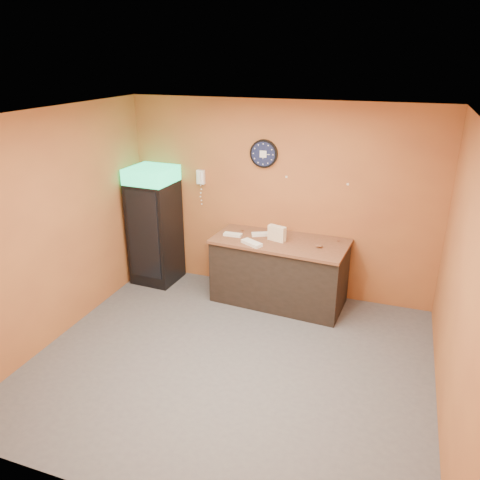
% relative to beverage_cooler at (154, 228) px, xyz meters
% --- Properties ---
extents(floor, '(4.50, 4.50, 0.00)m').
position_rel_beverage_cooler_xyz_m(floor, '(1.85, -1.61, -0.89)').
color(floor, '#47474C').
rests_on(floor, ground).
extents(back_wall, '(4.50, 0.02, 2.80)m').
position_rel_beverage_cooler_xyz_m(back_wall, '(1.85, 0.39, 0.51)').
color(back_wall, '#AC6330').
rests_on(back_wall, floor).
extents(left_wall, '(0.02, 4.00, 2.80)m').
position_rel_beverage_cooler_xyz_m(left_wall, '(-0.40, -1.61, 0.51)').
color(left_wall, '#AC6330').
rests_on(left_wall, floor).
extents(right_wall, '(0.02, 4.00, 2.80)m').
position_rel_beverage_cooler_xyz_m(right_wall, '(4.10, -1.61, 0.51)').
color(right_wall, '#AC6330').
rests_on(right_wall, floor).
extents(ceiling, '(4.50, 4.00, 0.02)m').
position_rel_beverage_cooler_xyz_m(ceiling, '(1.85, -1.61, 1.91)').
color(ceiling, white).
rests_on(ceiling, back_wall).
extents(beverage_cooler, '(0.67, 0.68, 1.81)m').
position_rel_beverage_cooler_xyz_m(beverage_cooler, '(0.00, 0.00, 0.00)').
color(beverage_cooler, black).
rests_on(beverage_cooler, floor).
extents(prep_counter, '(1.88, 0.94, 0.91)m').
position_rel_beverage_cooler_xyz_m(prep_counter, '(1.99, -0.01, -0.43)').
color(prep_counter, black).
rests_on(prep_counter, floor).
extents(wall_clock, '(0.40, 0.06, 0.40)m').
position_rel_beverage_cooler_xyz_m(wall_clock, '(1.62, 0.36, 1.17)').
color(wall_clock, black).
rests_on(wall_clock, back_wall).
extents(wall_phone, '(0.12, 0.10, 0.21)m').
position_rel_beverage_cooler_xyz_m(wall_phone, '(0.65, 0.34, 0.76)').
color(wall_phone, white).
rests_on(wall_phone, back_wall).
extents(butcher_paper, '(1.91, 1.03, 0.04)m').
position_rel_beverage_cooler_xyz_m(butcher_paper, '(1.99, -0.01, 0.05)').
color(butcher_paper, brown).
rests_on(butcher_paper, prep_counter).
extents(sub_roll_stack, '(0.27, 0.16, 0.21)m').
position_rel_beverage_cooler_xyz_m(sub_roll_stack, '(1.95, -0.05, 0.17)').
color(sub_roll_stack, beige).
rests_on(sub_roll_stack, butcher_paper).
extents(wrapped_sandwich_left, '(0.26, 0.10, 0.04)m').
position_rel_beverage_cooler_xyz_m(wrapped_sandwich_left, '(1.31, -0.08, 0.08)').
color(wrapped_sandwich_left, silver).
rests_on(wrapped_sandwich_left, butcher_paper).
extents(wrapped_sandwich_mid, '(0.33, 0.26, 0.04)m').
position_rel_beverage_cooler_xyz_m(wrapped_sandwich_mid, '(1.67, -0.30, 0.09)').
color(wrapped_sandwich_mid, silver).
rests_on(wrapped_sandwich_mid, butcher_paper).
extents(wrapped_sandwich_right, '(0.28, 0.21, 0.04)m').
position_rel_beverage_cooler_xyz_m(wrapped_sandwich_right, '(1.69, 0.07, 0.09)').
color(wrapped_sandwich_right, silver).
rests_on(wrapped_sandwich_right, butcher_paper).
extents(kitchen_tool, '(0.06, 0.06, 0.06)m').
position_rel_beverage_cooler_xyz_m(kitchen_tool, '(1.96, 0.04, 0.09)').
color(kitchen_tool, silver).
rests_on(kitchen_tool, butcher_paper).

